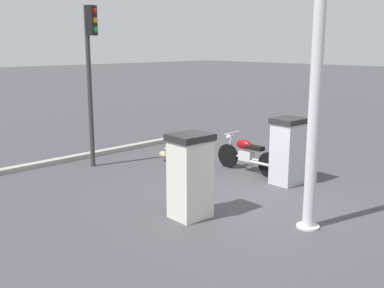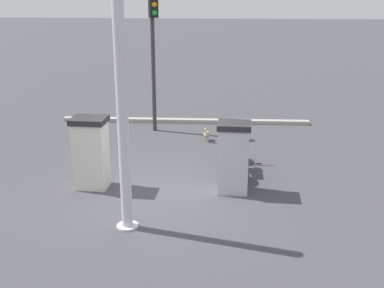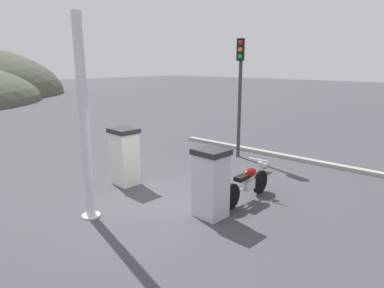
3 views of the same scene
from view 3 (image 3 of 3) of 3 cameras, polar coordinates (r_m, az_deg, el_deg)
name	(u,v)px [view 3 (image 3 of 3)]	position (r m, az deg, el deg)	size (l,w,h in m)	color
ground_plane	(159,200)	(8.54, -5.64, -9.27)	(120.00, 120.00, 0.00)	#424247
fuel_pump_near	(211,183)	(7.38, 3.18, -6.50)	(0.68, 0.72, 1.53)	silver
fuel_pump_far	(125,156)	(9.51, -11.22, -1.99)	(0.69, 0.76, 1.57)	silver
motorcycle_near_pump	(247,183)	(8.40, 9.29, -6.46)	(1.92, 0.56, 0.95)	black
wandering_duck	(265,166)	(10.71, 12.08, -3.59)	(0.43, 0.24, 0.43)	tan
roadside_traffic_light	(240,79)	(11.86, 8.07, 10.80)	(0.40, 0.30, 4.08)	#38383A
canopy_support_pole	(84,124)	(7.35, -17.62, 3.19)	(0.40, 0.40, 4.28)	silver
road_edge_kerb	(272,154)	(12.71, 13.30, -1.62)	(0.41, 7.94, 0.12)	#9E9E93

